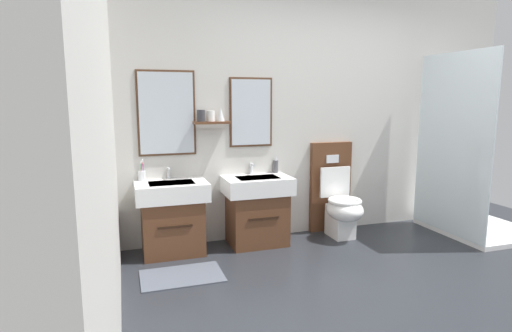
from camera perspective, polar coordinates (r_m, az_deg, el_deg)
name	(u,v)px	position (r m, az deg, el deg)	size (l,w,h in m)	color
ground_plane	(424,303)	(3.54, 22.01, -17.03)	(5.79, 4.87, 0.10)	#23262B
wall_back	(320,111)	(4.66, 8.73, 7.41)	(4.59, 0.27, 2.67)	beige
wall_left	(97,125)	(2.40, -20.95, 5.28)	(0.12, 3.67, 2.67)	beige
bath_mat	(182,276)	(3.65, -10.12, -14.63)	(0.68, 0.44, 0.01)	#474C56
vanity_sink_left	(172,215)	(4.08, -11.43, -6.66)	(0.67, 0.48, 0.70)	#56331E
tap_on_left_sink	(169,172)	(4.16, -11.88, -0.77)	(0.03, 0.13, 0.11)	silver
vanity_sink_right	(257,208)	(4.26, 0.11, -5.81)	(0.67, 0.48, 0.70)	#56331E
tap_on_right_sink	(252,167)	(4.33, -0.60, -0.18)	(0.03, 0.13, 0.11)	silver
toilet	(337,201)	(4.62, 11.08, -4.73)	(0.48, 0.62, 1.00)	#56331E
toothbrush_cup	(142,175)	(4.13, -15.38, -1.16)	(0.07, 0.08, 0.21)	silver
soap_dispenser	(276,166)	(4.42, 2.70, -0.02)	(0.06, 0.06, 0.17)	#4C4C51
shower_tray	(470,198)	(5.13, 27.32, -3.94)	(0.99, 1.04, 1.95)	white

